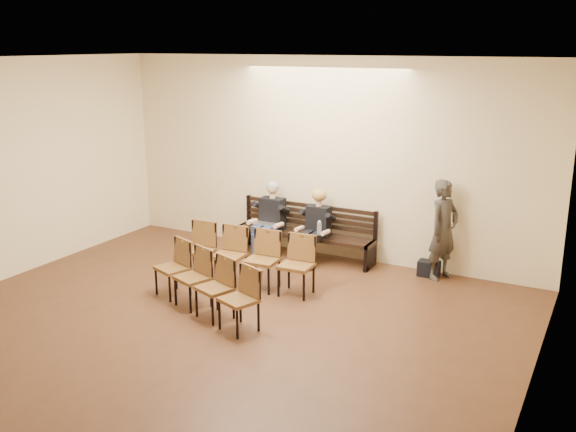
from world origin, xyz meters
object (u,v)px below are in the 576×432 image
Objects in this scene: seated_woman at (316,230)px; chair_row_back at (203,283)px; chair_row_front at (245,258)px; laptop at (264,225)px; bag at (429,269)px; seated_man at (270,219)px; water_bottle at (319,235)px; passerby at (444,223)px; bench at (304,245)px.

seated_woman is 2.74m from chair_row_back.
chair_row_front is (-0.48, -1.56, -0.12)m from seated_woman.
laptop is 2.62m from chair_row_back.
chair_row_front is at bearing -71.93° from laptop.
seated_man is at bearing -175.61° from bag.
water_bottle is at bearing 61.08° from chair_row_front.
bag is at bearing 4.39° from seated_man.
bag is 0.18× the size of passerby.
laptop is at bearing -173.25° from bag.
seated_woman is 3.42× the size of laptop.
laptop is at bearing 120.58° from passerby.
passerby reaches higher than chair_row_front.
passerby is at bearing 5.85° from seated_woman.
seated_woman is (0.29, -0.12, 0.36)m from bench.
chair_row_back reaches higher than water_bottle.
water_bottle is 1.89m from bag.
water_bottle reaches higher than laptop.
laptop is 0.15× the size of chair_row_front.
seated_man is at bearing -169.05° from bench.
seated_man reaches higher than chair_row_front.
bench is 0.79m from laptop.
water_bottle is 0.13× the size of passerby.
bench is 7.64× the size of laptop.
water_bottle is at bearing -11.84° from seated_man.
water_bottle is 0.11× the size of chair_row_front.
chair_row_front reaches higher than chair_row_back.
bench is 2.25m from bag.
bench is at bearing 10.95° from seated_man.
passerby is (3.06, 0.22, 0.29)m from seated_man.
bench is 10.39× the size of water_bottle.
seated_man is 0.92m from seated_woman.
seated_woman is 1.63m from chair_row_front.
passerby is 0.84× the size of chair_row_front.
chair_row_back is (-0.18, -2.82, 0.20)m from bench.
chair_row_back is at bearing -129.71° from bag.
water_bottle is (0.17, -0.23, -0.01)m from seated_woman.
bag is at bearing 6.44° from seated_woman.
seated_man is 5.17× the size of water_bottle.
seated_man is at bearing 69.79° from laptop.
seated_man is 0.58× the size of chair_row_front.
seated_woman is at bearing 100.70° from chair_row_back.
passerby is (3.11, 0.34, 0.36)m from laptop.
water_bottle is 2.06m from passerby.
seated_man is 2.92m from bag.
chair_row_back is at bearing -92.74° from chair_row_front.
chair_row_back is (-0.64, -2.47, -0.15)m from water_bottle.
laptop is at bearing 174.81° from water_bottle.
chair_row_back is at bearing -93.61° from bench.
bench is 2.83m from chair_row_back.
seated_woman reaches higher than water_bottle.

